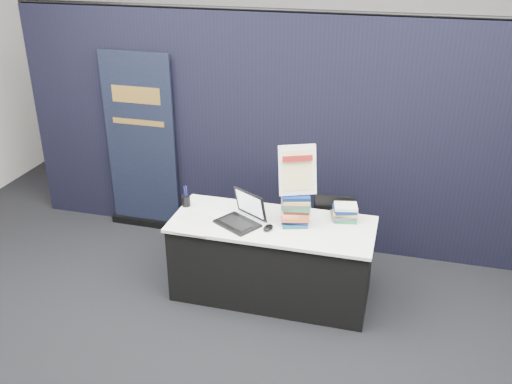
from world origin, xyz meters
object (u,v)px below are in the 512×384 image
object	(u,v)px
display_table	(272,259)
laptop	(239,216)
stacking_chair	(331,240)
info_sign	(297,171)
pullup_banner	(142,153)
book_stack_short	(344,212)
book_stack_tall	(296,209)

from	to	relation	value
display_table	laptop	world-z (taller)	laptop
stacking_chair	display_table	bearing A→B (deg)	-153.01
display_table	info_sign	xyz separation A→B (m)	(0.20, 0.07, 0.87)
display_table	pullup_banner	xyz separation A→B (m)	(-1.70, 0.95, 0.50)
display_table	book_stack_short	bearing A→B (deg)	20.23
display_table	stacking_chair	xyz separation A→B (m)	(0.50, 0.30, 0.11)
book_stack_short	book_stack_tall	bearing A→B (deg)	-155.95
pullup_banner	stacking_chair	world-z (taller)	pullup_banner
laptop	display_table	bearing A→B (deg)	42.98
info_sign	pullup_banner	distance (m)	2.12
laptop	info_sign	bearing A→B (deg)	46.23
laptop	stacking_chair	distance (m)	0.93
pullup_banner	book_stack_short	bearing A→B (deg)	-16.77
book_stack_tall	info_sign	distance (m)	0.36
book_stack_tall	pullup_banner	bearing A→B (deg)	154.46
book_stack_tall	stacking_chair	distance (m)	0.57
book_stack_short	display_table	bearing A→B (deg)	-159.77
stacking_chair	info_sign	bearing A→B (deg)	-146.79
book_stack_tall	stacking_chair	world-z (taller)	book_stack_tall
laptop	info_sign	distance (m)	0.66
info_sign	pullup_banner	world-z (taller)	pullup_banner
stacking_chair	book_stack_tall	bearing A→B (deg)	-143.26
pullup_banner	book_stack_tall	bearing A→B (deg)	-24.86
display_table	stacking_chair	bearing A→B (deg)	31.15
pullup_banner	stacking_chair	bearing A→B (deg)	-15.75
book_stack_short	stacking_chair	xyz separation A→B (m)	(-0.11, 0.08, -0.34)
display_table	info_sign	world-z (taller)	info_sign
book_stack_tall	book_stack_short	xyz separation A→B (m)	(0.41, 0.18, -0.07)
book_stack_tall	pullup_banner	xyz separation A→B (m)	(-1.90, 0.91, -0.01)
info_sign	stacking_chair	bearing A→B (deg)	14.11
info_sign	laptop	bearing A→B (deg)	172.10
pullup_banner	stacking_chair	size ratio (longest dim) A/B	2.28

